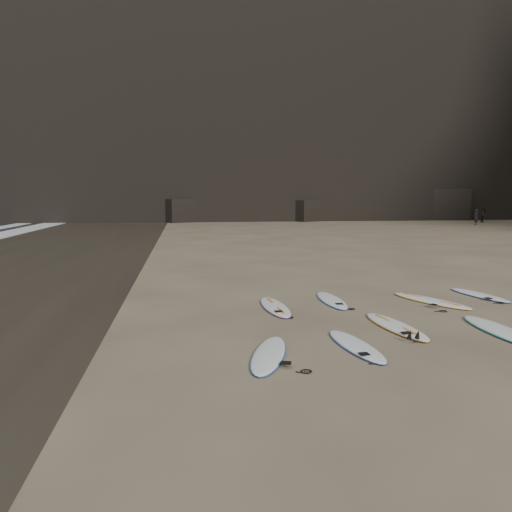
{
  "coord_description": "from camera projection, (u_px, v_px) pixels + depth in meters",
  "views": [
    {
      "loc": [
        -5.32,
        -9.87,
        2.95
      ],
      "look_at": [
        -3.63,
        1.76,
        1.5
      ],
      "focal_mm": 35.0,
      "sensor_mm": 36.0,
      "label": 1
    }
  ],
  "objects": [
    {
      "name": "surfboard_7",
      "position": [
        431.0,
        300.0,
        13.77
      ],
      "size": [
        1.58,
        2.59,
        0.09
      ],
      "primitive_type": "ellipsoid",
      "rotation": [
        0.0,
        0.0,
        0.41
      ],
      "color": "white",
      "rests_on": "ground"
    },
    {
      "name": "person_a",
      "position": [
        476.0,
        217.0,
        48.49
      ],
      "size": [
        0.38,
        0.57,
        1.54
      ],
      "primitive_type": "imported",
      "rotation": [
        0.0,
        0.0,
        4.74
      ],
      "color": "black",
      "rests_on": "ground"
    },
    {
      "name": "surfboard_1",
      "position": [
        356.0,
        345.0,
        9.69
      ],
      "size": [
        0.77,
        2.29,
        0.08
      ],
      "primitive_type": "ellipsoid",
      "rotation": [
        0.0,
        0.0,
        0.1
      ],
      "color": "white",
      "rests_on": "ground"
    },
    {
      "name": "surfboard_3",
      "position": [
        501.0,
        331.0,
        10.7
      ],
      "size": [
        0.69,
        2.73,
        0.1
      ],
      "primitive_type": "ellipsoid",
      "rotation": [
        0.0,
        0.0,
        -0.01
      ],
      "color": "white",
      "rests_on": "ground"
    },
    {
      "name": "surfboard_0",
      "position": [
        269.0,
        354.0,
        9.15
      ],
      "size": [
        1.22,
        2.37,
        0.08
      ],
      "primitive_type": "ellipsoid",
      "rotation": [
        0.0,
        0.0,
        -0.3
      ],
      "color": "white",
      "rests_on": "ground"
    },
    {
      "name": "surfboard_8",
      "position": [
        479.0,
        295.0,
        14.57
      ],
      "size": [
        0.98,
        2.31,
        0.08
      ],
      "primitive_type": "ellipsoid",
      "rotation": [
        0.0,
        0.0,
        0.2
      ],
      "color": "white",
      "rests_on": "ground"
    },
    {
      "name": "ground",
      "position": [
        433.0,
        331.0,
        10.81
      ],
      "size": [
        240.0,
        240.0,
        0.0
      ],
      "primitive_type": "plane",
      "color": "#897559",
      "rests_on": "ground"
    },
    {
      "name": "person_b",
      "position": [
        484.0,
        215.0,
        53.25
      ],
      "size": [
        0.99,
        0.92,
        1.62
      ],
      "primitive_type": "imported",
      "rotation": [
        0.0,
        0.0,
        0.51
      ],
      "color": "black",
      "rests_on": "ground"
    },
    {
      "name": "surfboard_2",
      "position": [
        396.0,
        326.0,
        11.11
      ],
      "size": [
        0.86,
        2.54,
        0.09
      ],
      "primitive_type": "ellipsoid",
      "rotation": [
        0.0,
        0.0,
        0.11
      ],
      "color": "white",
      "rests_on": "ground"
    },
    {
      "name": "surfboard_6",
      "position": [
        332.0,
        300.0,
        13.85
      ],
      "size": [
        0.59,
        2.35,
        0.08
      ],
      "primitive_type": "ellipsoid",
      "rotation": [
        0.0,
        0.0,
        -0.01
      ],
      "color": "white",
      "rests_on": "ground"
    },
    {
      "name": "surfboard_5",
      "position": [
        275.0,
        307.0,
        13.01
      ],
      "size": [
        0.7,
        2.45,
        0.09
      ],
      "primitive_type": "ellipsoid",
      "rotation": [
        0.0,
        0.0,
        0.05
      ],
      "color": "white",
      "rests_on": "ground"
    },
    {
      "name": "headland",
      "position": [
        427.0,
        42.0,
        59.55
      ],
      "size": [
        170.0,
        101.0,
        63.47
      ],
      "color": "black",
      "rests_on": "ground"
    }
  ]
}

